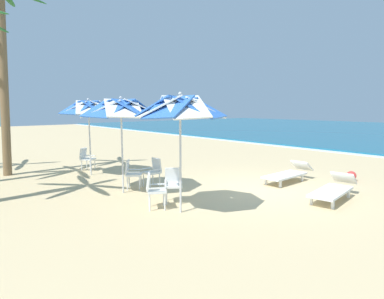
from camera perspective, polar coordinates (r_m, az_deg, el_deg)
The scene contains 13 objects.
ground_plane at distance 9.78m, azimuth 12.71°, elevation -6.97°, with size 80.00×80.00×0.00m, color #D3B784.
beach_umbrella_0 at distance 7.18m, azimuth -2.11°, elevation 7.28°, with size 2.09×2.09×2.75m.
plastic_chair_0 at distance 7.75m, azimuth -6.79°, elevation -6.89°, with size 0.61×0.62×0.87m.
plastic_chair_1 at distance 8.28m, azimuth -3.35°, elevation -5.91°, with size 0.63×0.62×0.87m.
beach_umbrella_1 at distance 9.10m, azimuth -12.49°, elevation 7.01°, with size 2.35×2.35×2.72m.
plastic_chair_2 at distance 9.69m, azimuth -10.65°, elevation -4.04°, with size 0.63×0.63×0.87m.
plastic_chair_3 at distance 9.92m, azimuth -6.90°, elevation -3.70°, with size 0.45×0.48×0.87m.
beach_umbrella_2 at distance 11.88m, azimuth -17.90°, elevation 6.95°, with size 2.09×2.09×2.73m.
plastic_chair_4 at distance 12.98m, azimuth -18.23°, elevation -1.36°, with size 0.63×0.62×0.87m.
sun_lounger_0 at distance 9.29m, azimuth 23.84°, elevation -6.42°, with size 0.93×2.21×0.62m.
sun_lounger_1 at distance 10.90m, azimuth 16.71°, elevation -4.09°, with size 0.68×2.16×0.62m.
palm_tree_3 at distance 13.15m, azimuth -30.56°, elevation 12.88°, with size 3.03×2.64×6.50m.
beach_ball at distance 11.91m, azimuth 26.43°, elevation -4.21°, with size 0.32×0.32×0.32m, color red.
Camera 1 is at (5.65, -7.61, 2.42)m, focal length 30.04 mm.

